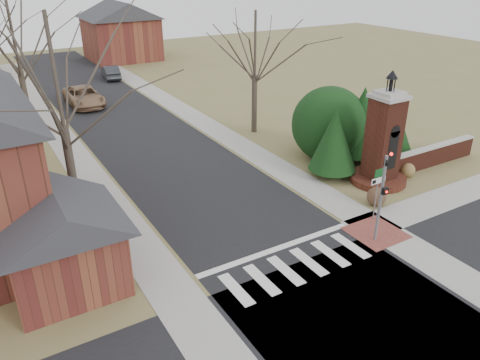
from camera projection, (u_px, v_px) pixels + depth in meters
ground at (309, 276)px, 19.09m from camera, size 120.00×120.00×0.00m
main_street at (131, 126)px, 36.12m from camera, size 8.00×70.00×0.01m
cross_street at (362, 320)px, 16.76m from camera, size 120.00×8.00×0.01m
crosswalk_zone at (297, 266)px, 19.71m from camera, size 8.00×2.20×0.02m
stop_bar at (277, 249)px, 20.87m from camera, size 8.00×0.35×0.02m
sidewalk_right_main at (191, 115)px, 38.53m from camera, size 2.00×60.00×0.02m
sidewalk_left at (61, 138)px, 33.71m from camera, size 2.00×60.00×0.02m
curb_apron at (376, 233)px, 22.08m from camera, size 2.40×2.40×0.02m
traffic_signal_pole at (382, 190)px, 20.41m from camera, size 0.28×0.41×4.50m
sign_post at (378, 184)px, 22.38m from camera, size 0.90×0.07×2.75m
brick_gate_monument at (382, 147)px, 26.20m from camera, size 3.20×3.20×6.47m
brick_garden_wall at (431, 156)px, 28.94m from camera, size 7.50×0.50×1.30m
garage_left at (61, 237)px, 17.66m from camera, size 4.80×4.80×4.29m
house_distant_right at (120, 29)px, 58.39m from camera, size 8.80×8.80×7.30m
evergreen_near at (334, 140)px, 26.86m from camera, size 2.80×2.80×4.10m
evergreen_mid at (362, 120)px, 29.19m from camera, size 3.40×3.40×4.70m
evergreen_far at (395, 130)px, 29.64m from camera, size 2.40×2.40×3.30m
evergreen_mass at (329, 121)px, 29.59m from camera, size 4.80×4.80×4.80m
bare_tree_0 at (53, 65)px, 19.50m from camera, size 8.05×8.05×11.15m
bare_tree_1 at (10, 23)px, 29.42m from camera, size 8.40×8.40×11.64m
bare_tree_3 at (255, 39)px, 32.08m from camera, size 7.00×7.00×9.70m
pickup_truck at (84, 96)px, 40.77m from camera, size 2.69×5.80×1.61m
distant_car at (111, 72)px, 49.87m from camera, size 2.03×4.46×1.42m
dry_shrub_left at (377, 197)px, 24.35m from camera, size 1.02×1.02×1.02m
dry_shrub_right at (408, 170)px, 27.57m from camera, size 0.85×0.85×0.85m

